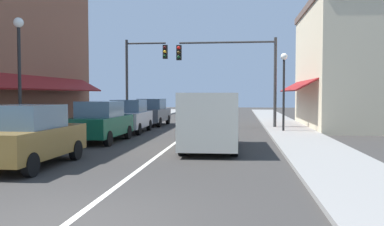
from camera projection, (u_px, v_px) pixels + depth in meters
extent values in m
plane|color=#33302D|center=(194.00, 129.00, 24.24)|extent=(80.00, 80.00, 0.00)
cube|color=gray|center=(104.00, 127.00, 24.89)|extent=(2.60, 56.00, 0.12)
cube|color=gray|center=(288.00, 129.00, 23.60)|extent=(2.60, 56.00, 0.12)
cube|color=silver|center=(194.00, 129.00, 24.24)|extent=(0.14, 52.00, 0.01)
cube|color=slate|center=(33.00, 109.00, 19.03)|extent=(0.08, 10.64, 1.80)
cube|color=maroon|center=(45.00, 83.00, 18.90)|extent=(1.27, 11.76, 0.73)
cube|color=slate|center=(60.00, 21.00, 21.87)|extent=(0.08, 1.10, 1.30)
cube|color=beige|center=(347.00, 69.00, 24.98)|extent=(4.82, 10.00, 7.18)
cube|color=brown|center=(348.00, 7.00, 24.80)|extent=(5.02, 10.20, 0.40)
cube|color=slate|center=(307.00, 105.00, 25.36)|extent=(0.08, 7.60, 1.80)
cube|color=maroon|center=(297.00, 86.00, 25.37)|extent=(1.27, 8.40, 0.73)
cube|color=slate|center=(314.00, 39.00, 23.00)|extent=(0.08, 1.10, 1.30)
cube|color=slate|center=(302.00, 48.00, 27.37)|extent=(0.08, 1.10, 1.30)
cube|color=brown|center=(29.00, 142.00, 11.61)|extent=(1.80, 4.13, 0.80)
cube|color=slate|center=(27.00, 117.00, 11.48)|extent=(1.56, 2.03, 0.66)
cylinder|color=black|center=(29.00, 149.00, 13.08)|extent=(0.21, 0.62, 0.62)
cylinder|color=black|center=(76.00, 150.00, 12.86)|extent=(0.21, 0.62, 0.62)
cylinder|color=black|center=(30.00, 165.00, 10.18)|extent=(0.21, 0.62, 0.62)
cube|color=#0F4C33|center=(101.00, 126.00, 17.62)|extent=(1.80, 4.13, 0.80)
cube|color=slate|center=(100.00, 109.00, 17.49)|extent=(1.56, 2.03, 0.66)
cylinder|color=black|center=(95.00, 132.00, 19.09)|extent=(0.21, 0.62, 0.62)
cylinder|color=black|center=(128.00, 132.00, 18.87)|extent=(0.21, 0.62, 0.62)
cylinder|color=black|center=(70.00, 138.00, 16.41)|extent=(0.21, 0.62, 0.62)
cylinder|color=black|center=(108.00, 139.00, 16.19)|extent=(0.21, 0.62, 0.62)
cube|color=#B7BABF|center=(130.00, 119.00, 21.96)|extent=(1.81, 4.14, 0.80)
cube|color=slate|center=(129.00, 106.00, 21.83)|extent=(1.57, 2.03, 0.66)
cylinder|color=black|center=(122.00, 125.00, 23.40)|extent=(0.21, 0.62, 0.62)
cylinder|color=black|center=(149.00, 125.00, 23.25)|extent=(0.21, 0.62, 0.62)
cylinder|color=black|center=(108.00, 129.00, 20.71)|extent=(0.21, 0.62, 0.62)
cylinder|color=black|center=(138.00, 129.00, 20.56)|extent=(0.21, 0.62, 0.62)
cube|color=#4C5156|center=(152.00, 115.00, 26.97)|extent=(1.81, 4.14, 0.80)
cube|color=slate|center=(152.00, 104.00, 26.84)|extent=(1.57, 2.03, 0.66)
cylinder|color=black|center=(146.00, 119.00, 28.44)|extent=(0.21, 0.62, 0.62)
cylinder|color=black|center=(168.00, 120.00, 28.22)|extent=(0.21, 0.62, 0.62)
cylinder|color=black|center=(135.00, 122.00, 25.77)|extent=(0.21, 0.62, 0.62)
cylinder|color=black|center=(159.00, 122.00, 25.54)|extent=(0.21, 0.62, 0.62)
cube|color=beige|center=(210.00, 118.00, 15.22)|extent=(2.09, 5.05, 1.90)
cube|color=slate|center=(213.00, 105.00, 17.58)|extent=(1.73, 0.32, 0.84)
cube|color=black|center=(213.00, 131.00, 17.82)|extent=(1.87, 0.25, 0.24)
cylinder|color=black|center=(191.00, 136.00, 16.88)|extent=(0.26, 0.73, 0.72)
cylinder|color=black|center=(234.00, 136.00, 16.72)|extent=(0.26, 0.73, 0.72)
cylinder|color=black|center=(182.00, 145.00, 13.79)|extent=(0.26, 0.73, 0.72)
cylinder|color=black|center=(235.00, 145.00, 13.63)|extent=(0.26, 0.73, 0.72)
cylinder|color=#333333|center=(275.00, 83.00, 24.22)|extent=(0.18, 0.18, 5.42)
cylinder|color=#333333|center=(227.00, 42.00, 24.44)|extent=(5.74, 0.12, 0.12)
cube|color=black|center=(179.00, 53.00, 24.62)|extent=(0.30, 0.24, 0.90)
sphere|color=red|center=(179.00, 48.00, 24.48)|extent=(0.20, 0.20, 0.20)
sphere|color=#3D2D0C|center=(179.00, 52.00, 24.50)|extent=(0.20, 0.20, 0.20)
sphere|color=#0C3316|center=(179.00, 57.00, 24.51)|extent=(0.20, 0.20, 0.20)
cylinder|color=#333333|center=(127.00, 83.00, 27.30)|extent=(0.18, 0.18, 5.69)
cylinder|color=#333333|center=(146.00, 43.00, 27.02)|extent=(2.65, 0.12, 0.12)
cube|color=black|center=(165.00, 52.00, 26.72)|extent=(0.30, 0.24, 0.90)
sphere|color=#420F0F|center=(165.00, 47.00, 26.58)|extent=(0.20, 0.20, 0.20)
sphere|color=yellow|center=(165.00, 52.00, 26.59)|extent=(0.20, 0.20, 0.20)
sphere|color=#0C3316|center=(165.00, 56.00, 26.60)|extent=(0.20, 0.20, 0.20)
cylinder|color=black|center=(20.00, 90.00, 14.72)|extent=(0.12, 0.12, 4.46)
sphere|color=white|center=(18.00, 22.00, 14.60)|extent=(0.36, 0.36, 0.36)
cylinder|color=black|center=(284.00, 97.00, 21.73)|extent=(0.12, 0.12, 3.89)
sphere|color=white|center=(284.00, 57.00, 21.63)|extent=(0.36, 0.36, 0.36)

